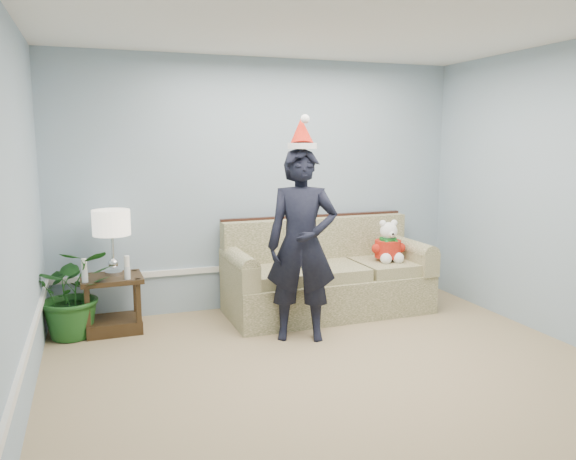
{
  "coord_description": "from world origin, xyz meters",
  "views": [
    {
      "loc": [
        -1.77,
        -3.37,
        1.84
      ],
      "look_at": [
        -0.05,
        1.55,
        1.0
      ],
      "focal_mm": 35.0,
      "sensor_mm": 36.0,
      "label": 1
    }
  ],
  "objects_px": {
    "sofa": "(326,278)",
    "side_table": "(113,310)",
    "houseplant": "(73,292)",
    "teddy_bear": "(388,246)",
    "table_lamp": "(111,225)",
    "man": "(302,245)"
  },
  "relations": [
    {
      "from": "side_table",
      "to": "teddy_bear",
      "type": "relative_size",
      "value": 1.25
    },
    {
      "from": "table_lamp",
      "to": "side_table",
      "type": "bearing_deg",
      "value": -111.16
    },
    {
      "from": "houseplant",
      "to": "table_lamp",
      "type": "bearing_deg",
      "value": 15.45
    },
    {
      "from": "teddy_bear",
      "to": "table_lamp",
      "type": "bearing_deg",
      "value": 179.97
    },
    {
      "from": "sofa",
      "to": "teddy_bear",
      "type": "xyz_separation_m",
      "value": [
        0.67,
        -0.14,
        0.34
      ]
    },
    {
      "from": "sofa",
      "to": "side_table",
      "type": "height_order",
      "value": "sofa"
    },
    {
      "from": "man",
      "to": "teddy_bear",
      "type": "xyz_separation_m",
      "value": [
        1.22,
        0.57,
        -0.19
      ]
    },
    {
      "from": "side_table",
      "to": "man",
      "type": "relative_size",
      "value": 0.33
    },
    {
      "from": "table_lamp",
      "to": "man",
      "type": "height_order",
      "value": "man"
    },
    {
      "from": "sofa",
      "to": "man",
      "type": "xyz_separation_m",
      "value": [
        -0.55,
        -0.71,
        0.53
      ]
    },
    {
      "from": "sofa",
      "to": "side_table",
      "type": "distance_m",
      "value": 2.21
    },
    {
      "from": "sofa",
      "to": "teddy_bear",
      "type": "relative_size",
      "value": 4.69
    },
    {
      "from": "side_table",
      "to": "table_lamp",
      "type": "xyz_separation_m",
      "value": [
        0.03,
        0.07,
        0.82
      ]
    },
    {
      "from": "side_table",
      "to": "man",
      "type": "distance_m",
      "value": 1.94
    },
    {
      "from": "sofa",
      "to": "man",
      "type": "relative_size",
      "value": 1.22
    },
    {
      "from": "sofa",
      "to": "table_lamp",
      "type": "relative_size",
      "value": 3.43
    },
    {
      "from": "side_table",
      "to": "houseplant",
      "type": "xyz_separation_m",
      "value": [
        -0.34,
        -0.03,
        0.22
      ]
    },
    {
      "from": "houseplant",
      "to": "teddy_bear",
      "type": "xyz_separation_m",
      "value": [
        3.22,
        -0.16,
        0.26
      ]
    },
    {
      "from": "table_lamp",
      "to": "houseplant",
      "type": "bearing_deg",
      "value": -164.55
    },
    {
      "from": "houseplant",
      "to": "teddy_bear",
      "type": "height_order",
      "value": "teddy_bear"
    },
    {
      "from": "table_lamp",
      "to": "man",
      "type": "bearing_deg",
      "value": -27.19
    },
    {
      "from": "table_lamp",
      "to": "houseplant",
      "type": "xyz_separation_m",
      "value": [
        -0.37,
        -0.1,
        -0.6
      ]
    }
  ]
}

